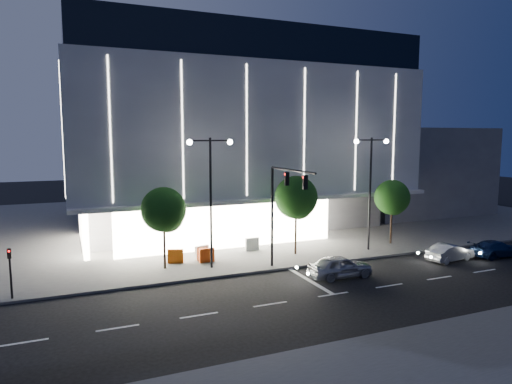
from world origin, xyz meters
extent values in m
plane|color=black|center=(0.00, 0.00, 0.00)|extent=(160.00, 160.00, 0.00)
cube|color=#474747|center=(5.00, 24.00, 0.07)|extent=(70.00, 40.00, 0.15)
cube|color=#4C4C51|center=(3.00, 24.00, 2.00)|extent=(28.00, 21.00, 4.00)
cube|color=gray|center=(3.00, 22.00, 9.50)|extent=(30.00, 25.00, 11.00)
cube|color=black|center=(3.00, 22.00, 16.50)|extent=(29.40, 24.50, 3.00)
cube|color=white|center=(0.00, 10.70, 2.00)|extent=(18.00, 0.40, 3.60)
cube|color=white|center=(-10.80, 16.00, 2.00)|extent=(0.40, 10.00, 3.60)
cube|color=gray|center=(3.00, 9.70, 4.10)|extent=(30.00, 2.00, 0.30)
cube|color=white|center=(3.00, 9.48, 9.50)|extent=(24.00, 0.06, 10.00)
cube|color=#4C4C51|center=(26.00, 24.00, 5.00)|extent=(16.00, 20.00, 10.00)
cylinder|color=black|center=(1.00, 4.80, 3.50)|extent=(0.18, 0.18, 7.00)
cylinder|color=black|center=(1.00, 1.90, 7.00)|extent=(0.14, 5.80, 0.14)
cube|color=black|center=(1.00, 2.60, 6.40)|extent=(0.28, 0.18, 0.85)
cube|color=black|center=(1.00, 0.20, 6.40)|extent=(0.28, 0.18, 0.85)
sphere|color=#FF0C0C|center=(0.88, 2.60, 6.70)|extent=(0.14, 0.14, 0.14)
cylinder|color=black|center=(-3.00, 6.00, 4.50)|extent=(0.16, 0.16, 9.00)
cylinder|color=black|center=(-3.70, 6.00, 8.80)|extent=(1.40, 0.10, 0.10)
cylinder|color=black|center=(-2.30, 6.00, 8.80)|extent=(1.40, 0.10, 0.10)
sphere|color=white|center=(-4.40, 6.00, 8.70)|extent=(0.36, 0.36, 0.36)
sphere|color=white|center=(-1.60, 6.00, 8.70)|extent=(0.36, 0.36, 0.36)
cylinder|color=black|center=(10.00, 6.00, 4.50)|extent=(0.16, 0.16, 9.00)
cylinder|color=black|center=(9.30, 6.00, 8.80)|extent=(1.40, 0.10, 0.10)
cylinder|color=black|center=(10.70, 6.00, 8.80)|extent=(1.40, 0.10, 0.10)
sphere|color=white|center=(8.60, 6.00, 8.70)|extent=(0.36, 0.36, 0.36)
sphere|color=white|center=(11.40, 6.00, 8.70)|extent=(0.36, 0.36, 0.36)
cylinder|color=black|center=(-15.00, 4.50, 1.50)|extent=(0.12, 0.12, 3.00)
cube|color=black|center=(-15.00, 4.50, 2.70)|extent=(0.22, 0.16, 0.55)
sphere|color=#FF0C0C|center=(-15.00, 4.39, 2.85)|extent=(0.10, 0.10, 0.10)
cylinder|color=black|center=(-6.00, 7.00, 1.89)|extent=(0.16, 0.16, 3.78)
sphere|color=#18340E|center=(-6.00, 7.00, 4.21)|extent=(3.02, 3.02, 3.02)
sphere|color=#18340E|center=(-5.70, 7.20, 3.67)|extent=(2.16, 2.16, 2.16)
sphere|color=#18340E|center=(-6.25, 6.85, 3.89)|extent=(1.94, 1.94, 1.94)
cylinder|color=black|center=(4.00, 7.00, 2.03)|extent=(0.16, 0.16, 4.06)
sphere|color=#18340E|center=(4.00, 7.00, 4.52)|extent=(3.25, 3.25, 3.25)
sphere|color=#18340E|center=(4.30, 7.20, 3.94)|extent=(2.32, 2.32, 2.32)
sphere|color=#18340E|center=(3.75, 6.85, 4.18)|extent=(2.09, 2.09, 2.09)
cylinder|color=black|center=(13.00, 7.00, 1.82)|extent=(0.16, 0.16, 3.64)
sphere|color=#18340E|center=(13.00, 7.00, 4.06)|extent=(2.91, 2.91, 2.91)
sphere|color=#18340E|center=(13.30, 7.20, 3.54)|extent=(2.08, 2.08, 2.08)
sphere|color=#18340E|center=(12.75, 6.85, 3.74)|extent=(1.87, 1.87, 1.87)
imported|color=#A0A2A7|center=(4.15, 1.11, 0.73)|extent=(4.29, 1.80, 1.45)
imported|color=silver|center=(13.81, 1.34, 0.64)|extent=(4.01, 1.80, 1.28)
imported|color=#14254D|center=(17.91, 0.86, 0.62)|extent=(4.37, 1.98, 1.24)
cube|color=#D9530C|center=(-5.03, 8.02, 0.65)|extent=(1.12, 0.61, 1.00)
cube|color=silver|center=(-3.01, 8.34, 0.65)|extent=(1.12, 0.62, 1.00)
cube|color=#E3440C|center=(-2.91, 7.42, 0.65)|extent=(1.11, 0.31, 1.00)
cube|color=silver|center=(1.36, 9.32, 0.65)|extent=(1.11, 0.28, 1.00)
camera|label=1|loc=(-11.96, -23.20, 9.06)|focal=32.00mm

